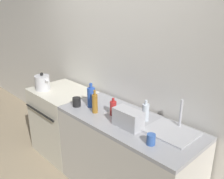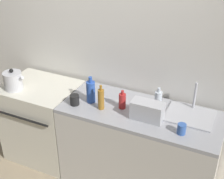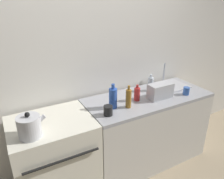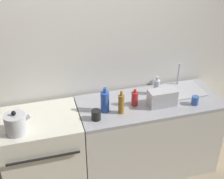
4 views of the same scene
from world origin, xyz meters
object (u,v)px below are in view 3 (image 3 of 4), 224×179
(kettle, at_px, (29,127))
(toaster, at_px, (160,91))
(bottle_amber, at_px, (129,98))
(stove, at_px, (55,159))
(cup_black, at_px, (108,110))
(bottle_clear, at_px, (150,84))
(bottle_red, at_px, (137,94))
(cup_blue, at_px, (186,91))
(bottle_blue, at_px, (113,98))

(kettle, xyz_separation_m, toaster, (1.45, 0.07, -0.01))
(toaster, bearing_deg, bottle_amber, -177.13)
(stove, relative_size, cup_black, 9.05)
(bottle_clear, distance_m, bottle_amber, 0.54)
(bottle_amber, height_order, cup_black, bottle_amber)
(bottle_red, distance_m, cup_blue, 0.63)
(bottle_blue, bearing_deg, toaster, -4.69)
(bottle_clear, distance_m, cup_black, 0.80)
(cup_black, bearing_deg, toaster, 5.19)
(cup_blue, bearing_deg, bottle_blue, 171.92)
(bottle_clear, distance_m, bottle_red, 0.34)
(bottle_clear, relative_size, bottle_red, 1.14)
(toaster, height_order, bottle_red, bottle_red)
(kettle, height_order, bottle_red, kettle)
(toaster, relative_size, bottle_amber, 1.15)
(toaster, bearing_deg, bottle_blue, 175.31)
(kettle, xyz_separation_m, cup_blue, (1.78, -0.02, -0.05))
(toaster, distance_m, bottle_amber, 0.45)
(bottle_amber, relative_size, bottle_blue, 0.93)
(bottle_red, xyz_separation_m, cup_black, (-0.44, -0.14, -0.03))
(stove, height_order, bottle_blue, bottle_blue)
(bottle_blue, height_order, bottle_red, bottle_blue)
(bottle_blue, xyz_separation_m, bottle_red, (0.32, 0.02, -0.03))
(kettle, bearing_deg, cup_black, 0.14)
(toaster, distance_m, bottle_blue, 0.60)
(bottle_red, relative_size, cup_blue, 1.99)
(cup_black, height_order, cup_blue, cup_black)
(cup_black, bearing_deg, bottle_clear, 20.95)
(toaster, distance_m, cup_blue, 0.35)
(kettle, relative_size, bottle_blue, 0.89)
(bottle_amber, bearing_deg, bottle_blue, 154.02)
(stove, bearing_deg, bottle_red, -0.88)
(stove, bearing_deg, kettle, -142.19)
(bottle_clear, distance_m, bottle_blue, 0.65)
(bottle_amber, relative_size, bottle_red, 1.34)
(toaster, distance_m, bottle_clear, 0.22)
(toaster, xyz_separation_m, bottle_red, (-0.27, 0.07, -0.01))
(toaster, height_order, bottle_blue, bottle_blue)
(stove, distance_m, bottle_blue, 0.86)
(stove, relative_size, cup_blue, 9.70)
(bottle_amber, bearing_deg, kettle, -177.49)
(toaster, height_order, bottle_clear, bottle_clear)
(toaster, relative_size, cup_blue, 3.07)
(toaster, relative_size, bottle_clear, 1.35)
(stove, distance_m, bottle_clear, 1.39)
(bottle_blue, xyz_separation_m, cup_blue, (0.93, -0.13, -0.07))
(kettle, relative_size, bottle_clear, 1.13)
(cup_blue, bearing_deg, stove, 173.85)
(bottle_clear, bearing_deg, cup_black, -159.05)
(bottle_amber, distance_m, cup_blue, 0.79)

